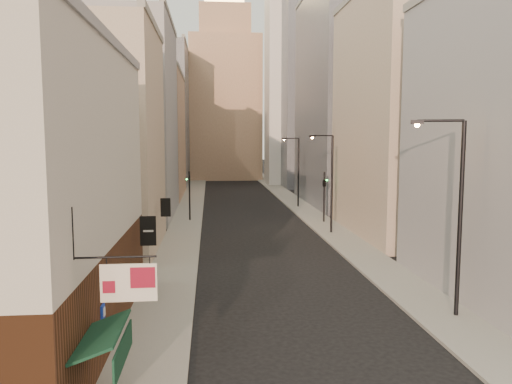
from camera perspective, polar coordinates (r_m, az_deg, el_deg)
name	(u,v)px	position (r m, az deg, el deg)	size (l,w,h in m)	color
sidewalk_left	(193,200)	(66.64, -7.25, -0.90)	(3.00, 140.00, 0.15)	gray
sidewalk_right	(290,199)	(67.45, 3.85, -0.78)	(3.00, 140.00, 0.15)	gray
near_building_left	(35,195)	(21.34, -23.91, -0.34)	(8.30, 23.04, 12.30)	#4F2C18
left_bldg_beige	(101,141)	(37.91, -17.30, 5.54)	(8.00, 12.00, 16.00)	tan
left_bldg_grey	(134,121)	(53.70, -13.80, 7.89)	(8.00, 16.00, 20.00)	#939397
left_bldg_tan	(153,136)	(71.53, -11.64, 6.27)	(8.00, 18.00, 17.00)	tan
left_bldg_wingrid	(166,117)	(91.51, -10.30, 8.45)	(8.00, 20.00, 24.00)	gray
right_bldg_beige	(402,117)	(44.19, 16.35, 8.22)	(8.00, 16.00, 20.00)	tan
right_bldg_wingrid	(341,99)	(63.37, 9.67, 10.41)	(8.00, 20.00, 26.00)	gray
highrise	(334,39)	(93.44, 8.92, 16.86)	(21.00, 23.00, 51.20)	gray
clock_tower	(225,92)	(103.57, -3.58, 11.38)	(14.00, 14.00, 44.90)	tan
white_tower	(289,79)	(90.80, 3.82, 12.73)	(8.00, 8.00, 41.50)	silver
streetlamp_near	(455,206)	(24.18, 21.81, -1.54)	(2.33, 0.81, 9.08)	black
streetlamp_mid	(330,178)	(42.93, 8.42, 1.60)	(2.20, 0.68, 8.51)	black
streetlamp_far	(297,168)	(58.99, 4.68, 2.74)	(2.15, 0.60, 8.26)	black
traffic_light_left	(189,186)	(49.59, -7.62, 0.71)	(0.58, 0.51, 5.00)	black
traffic_light_right	(324,184)	(48.57, 7.81, 0.90)	(0.74, 0.74, 5.00)	black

